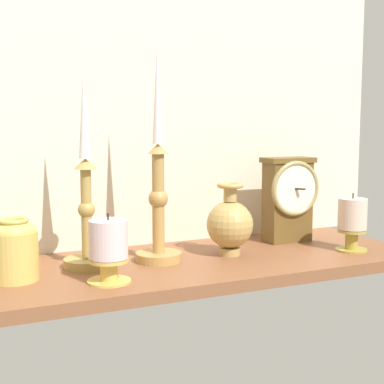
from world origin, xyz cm
name	(u,v)px	position (x,y,z in cm)	size (l,w,h in cm)	color
ground_plane	(185,266)	(0.00, 0.00, -1.20)	(100.00, 36.00, 2.40)	brown
back_wall	(152,103)	(0.00, 18.50, 32.50)	(120.00, 2.00, 65.00)	beige
mantel_clock	(289,197)	(29.64, 6.40, 10.60)	(12.88, 8.62, 19.99)	brown
candlestick_tall_left	(86,203)	(-19.65, 2.43, 12.60)	(9.28, 9.28, 38.57)	#A98C48
candlestick_tall_center	(158,196)	(-5.25, 1.26, 13.48)	(9.41, 9.41, 44.36)	#AF8547
brass_vase_bulbous	(230,223)	(10.49, 0.05, 6.81)	(9.95, 9.95, 15.43)	tan
brass_vase_jar	(14,248)	(-33.73, -1.39, 5.87)	(8.38, 8.38, 11.30)	#D2B255
pillar_candle_front	(352,221)	(37.02, -7.39, 6.57)	(6.95, 6.95, 12.80)	#A89539
pillar_candle_near_clock	(109,248)	(-18.77, -9.41, 6.18)	(7.77, 7.77, 12.34)	gold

